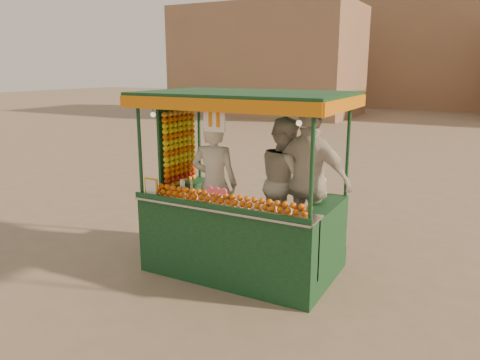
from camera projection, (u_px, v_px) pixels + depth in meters
The scene contains 7 objects.
ground at pixel (249, 273), 6.12m from camera, with size 90.00×90.00×0.00m, color #6E604E.
building_left at pixel (268, 61), 26.68m from camera, with size 10.00×6.00×6.00m, color #8D7150.
building_center at pixel (422, 55), 31.93m from camera, with size 14.00×7.00×7.00m, color #8D7150.
juice_cart at pixel (236, 216), 6.05m from camera, with size 2.59×1.68×2.35m.
vendor_left at pixel (214, 184), 6.19m from camera, with size 0.70×0.53×1.72m.
vendor_middle at pixel (286, 182), 6.26m from camera, with size 1.04×1.08×1.75m.
vendor_right at pixel (310, 181), 5.90m from camera, with size 1.19×0.66×1.92m.
Camera 1 is at (2.56, -5.05, 2.64)m, focal length 34.75 mm.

